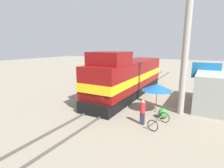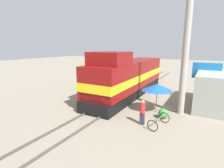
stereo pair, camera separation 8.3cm
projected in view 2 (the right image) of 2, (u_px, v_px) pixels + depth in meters
ground_plane at (119, 101)px, 17.03m from camera, size 120.00×120.00×0.00m
rail_near at (112, 99)px, 17.35m from camera, size 0.08×43.75×0.15m
rail_far at (125, 101)px, 16.68m from camera, size 0.08×43.75×0.15m
locomotive at (128, 77)px, 18.40m from camera, size 3.16×14.04×4.74m
utility_pole at (187, 39)px, 12.63m from camera, size 1.80×0.49×11.26m
vendor_umbrella at (157, 87)px, 13.63m from camera, size 2.36×2.36×2.33m
billboard_sign at (206, 73)px, 16.35m from camera, size 2.47×0.12×3.70m
shrub_cluster at (163, 113)px, 12.78m from camera, size 0.75×0.75×0.75m
person_bystander at (142, 111)px, 11.66m from camera, size 0.34×0.34×1.72m
bicycle at (159, 121)px, 11.44m from camera, size 1.10×1.86×0.74m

